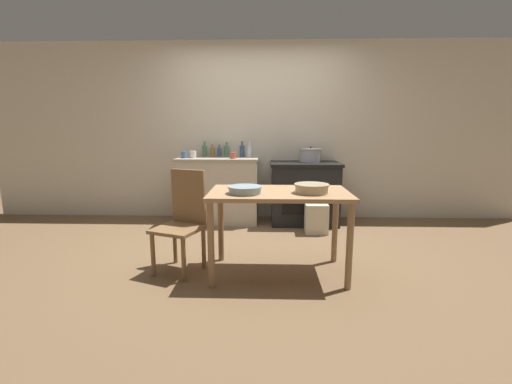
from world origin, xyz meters
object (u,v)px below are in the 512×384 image
Objects in this scene: stove at (304,193)px; chair at (183,219)px; cup_far_right at (193,154)px; stock_pot at (310,155)px; bottle_center at (205,151)px; bottle_mid_left at (250,151)px; mixing_bowl_small at (245,189)px; work_table at (279,203)px; cup_right at (184,155)px; bottle_center_left at (213,152)px; bottle_center_right at (227,151)px; mixing_bowl_large at (312,188)px; cup_mid_right at (233,156)px; flour_sack at (316,219)px; bottle_far_left at (242,151)px; bottle_left at (219,152)px.

chair is at bearing -127.83° from stove.
stove is 9.88× the size of cup_far_right.
bottle_center reaches higher than stock_pot.
bottle_mid_left is (0.54, 1.81, 0.52)m from chair.
bottle_center is at bearing 108.95° from mixing_bowl_small.
cup_right is (-1.26, 1.72, 0.30)m from work_table.
bottle_center reaches higher than work_table.
cup_right reaches higher than mixing_bowl_small.
chair is at bearing -128.13° from stock_pot.
bottle_center_left is 1.97× the size of cup_right.
work_table is at bearing -70.79° from bottle_center_right.
bottle_center_right reaches higher than mixing_bowl_small.
mixing_bowl_small is at bearing -73.87° from bottle_center_left.
stove is 1.76m from cup_right.
stock_pot reaches higher than cup_right.
mixing_bowl_large is (1.17, -0.16, 0.33)m from chair.
cup_mid_right is (0.13, -0.35, -0.04)m from bottle_center_right.
mixing_bowl_small is (-0.72, -1.89, 0.38)m from stove.
bottle_center_right reaches higher than cup_right.
flour_sack is 1.78m from bottle_center_left.
bottle_center_left is (-1.17, 2.04, 0.18)m from mixing_bowl_large.
bottle_far_left reaches higher than flour_sack.
bottle_left reaches higher than cup_right.
chair is 3.19× the size of mixing_bowl_small.
bottle_mid_left is 1.07× the size of bottle_center_right.
bottle_center_left is (-1.40, 0.10, 0.04)m from stock_pot.
bottle_left reaches higher than cup_mid_right.
bottle_center_right is at bearing 168.28° from stove.
bottle_mid_left reaches higher than bottle_left.
bottle_center is (-1.29, 2.06, 0.19)m from mixing_bowl_large.
bottle_center_left is (-0.54, 0.07, -0.02)m from bottle_mid_left.
mixing_bowl_large is 3.23× the size of cup_right.
cup_right is at bearing 126.15° from work_table.
bottle_center_right is at bearing 105.09° from chair.
bottle_left reaches higher than stove.
cup_mid_right is (-0.57, 1.65, 0.30)m from work_table.
stove is 2.05m from mixing_bowl_small.
bottle_far_left is at bearing -1.58° from bottle_center_left.
bottle_center_left is 0.45m from cup_mid_right.
bottle_mid_left is (0.44, -0.07, 0.02)m from bottle_left.
bottle_mid_left is 0.55m from bottle_center_left.
mixing_bowl_small is 1.70× the size of bottle_left.
stove is at bearing 69.21° from mixing_bowl_small.
bottle_center_right is (-1.20, 0.15, 0.05)m from stock_pot.
bottle_center is 1.05× the size of bottle_center_right.
cup_mid_right is (0.45, -0.33, -0.04)m from bottle_center.
bottle_far_left is 0.70m from cup_far_right.
bottle_left is (-1.08, 2.04, 0.17)m from mixing_bowl_large.
mixing_bowl_large is 2.31m from bottle_left.
bottle_far_left is (-0.47, 1.95, 0.34)m from work_table.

